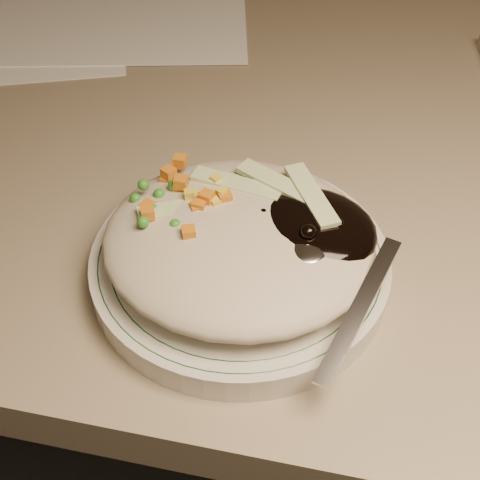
# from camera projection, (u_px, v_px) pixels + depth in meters

# --- Properties ---
(desk) EXTENTS (1.40, 0.70, 0.74)m
(desk) POSITION_uv_depth(u_px,v_px,m) (356.00, 273.00, 0.77)
(desk) COLOR gray
(desk) RESTS_ON ground
(plate) EXTENTS (0.22, 0.22, 0.02)m
(plate) POSITION_uv_depth(u_px,v_px,m) (240.00, 265.00, 0.49)
(plate) COLOR silver
(plate) RESTS_ON desk
(plate_rim) EXTENTS (0.21, 0.21, 0.00)m
(plate_rim) POSITION_uv_depth(u_px,v_px,m) (240.00, 256.00, 0.48)
(plate_rim) COLOR #144723
(plate_rim) RESTS_ON plate
(meal) EXTENTS (0.21, 0.19, 0.05)m
(meal) POSITION_uv_depth(u_px,v_px,m) (246.00, 236.00, 0.47)
(meal) COLOR #B1A890
(meal) RESTS_ON plate
(papers) EXTENTS (0.48, 0.36, 0.00)m
(papers) POSITION_uv_depth(u_px,v_px,m) (56.00, 28.00, 0.77)
(papers) COLOR white
(papers) RESTS_ON desk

